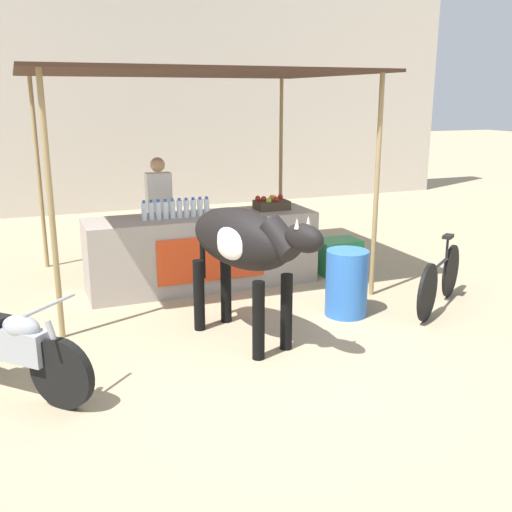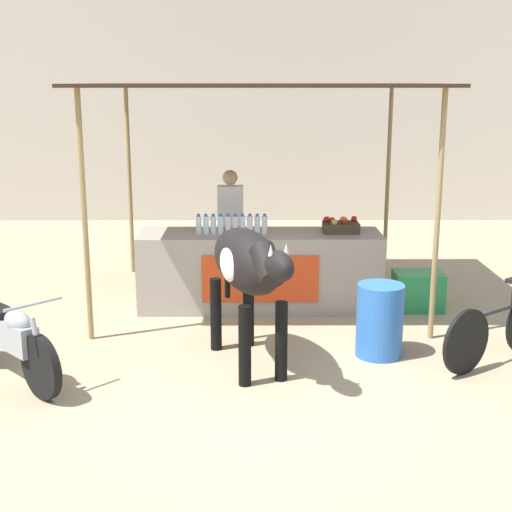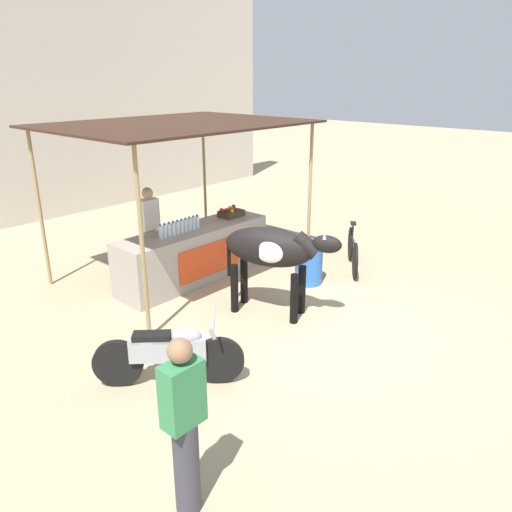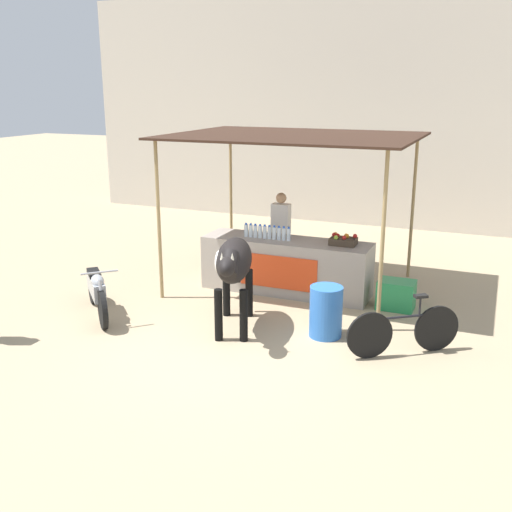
{
  "view_description": "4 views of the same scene",
  "coord_description": "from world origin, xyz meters",
  "px_view_note": "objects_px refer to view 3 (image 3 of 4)",
  "views": [
    {
      "loc": [
        -2.16,
        -5.14,
        2.47
      ],
      "look_at": [
        0.14,
        0.65,
        0.79
      ],
      "focal_mm": 42.0,
      "sensor_mm": 36.0,
      "label": 1
    },
    {
      "loc": [
        -0.1,
        -6.43,
        2.78
      ],
      "look_at": [
        -0.05,
        1.57,
        0.82
      ],
      "focal_mm": 50.0,
      "sensor_mm": 36.0,
      "label": 2
    },
    {
      "loc": [
        -5.56,
        -4.25,
        3.52
      ],
      "look_at": [
        0.07,
        0.77,
        0.77
      ],
      "focal_mm": 35.0,
      "sensor_mm": 36.0,
      "label": 3
    },
    {
      "loc": [
        3.44,
        -7.42,
        3.58
      ],
      "look_at": [
        -0.02,
        0.84,
        1.02
      ],
      "focal_mm": 42.0,
      "sensor_mm": 36.0,
      "label": 4
    }
  ],
  "objects_px": {
    "bicycle_leaning": "(353,251)",
    "passerby_on_street": "(184,427)",
    "vendor_behind_counter": "(150,231)",
    "cooler_box": "(270,242)",
    "fruit_crate": "(231,213)",
    "motorcycle_parked": "(170,352)",
    "cow": "(272,251)",
    "stall_counter": "(195,254)",
    "water_barrel": "(309,263)"
  },
  "relations": [
    {
      "from": "vendor_behind_counter",
      "to": "cooler_box",
      "type": "xyz_separation_m",
      "value": [
        2.36,
        -0.85,
        -0.61
      ]
    },
    {
      "from": "vendor_behind_counter",
      "to": "bicycle_leaning",
      "type": "height_order",
      "value": "vendor_behind_counter"
    },
    {
      "from": "stall_counter",
      "to": "bicycle_leaning",
      "type": "height_order",
      "value": "stall_counter"
    },
    {
      "from": "bicycle_leaning",
      "to": "vendor_behind_counter",
      "type": "bearing_deg",
      "value": 136.91
    },
    {
      "from": "stall_counter",
      "to": "vendor_behind_counter",
      "type": "height_order",
      "value": "vendor_behind_counter"
    },
    {
      "from": "cooler_box",
      "to": "motorcycle_parked",
      "type": "height_order",
      "value": "motorcycle_parked"
    },
    {
      "from": "bicycle_leaning",
      "to": "passerby_on_street",
      "type": "xyz_separation_m",
      "value": [
        -5.86,
        -1.98,
        0.5
      ]
    },
    {
      "from": "fruit_crate",
      "to": "water_barrel",
      "type": "height_order",
      "value": "fruit_crate"
    },
    {
      "from": "passerby_on_street",
      "to": "cow",
      "type": "bearing_deg",
      "value": 29.37
    },
    {
      "from": "water_barrel",
      "to": "cooler_box",
      "type": "bearing_deg",
      "value": 64.01
    },
    {
      "from": "motorcycle_parked",
      "to": "bicycle_leaning",
      "type": "height_order",
      "value": "motorcycle_parked"
    },
    {
      "from": "water_barrel",
      "to": "motorcycle_parked",
      "type": "xyz_separation_m",
      "value": [
        -3.62,
        -0.61,
        0.04
      ]
    },
    {
      "from": "fruit_crate",
      "to": "passerby_on_street",
      "type": "bearing_deg",
      "value": -139.18
    },
    {
      "from": "water_barrel",
      "to": "cow",
      "type": "relative_size",
      "value": 0.42
    },
    {
      "from": "motorcycle_parked",
      "to": "bicycle_leaning",
      "type": "xyz_separation_m",
      "value": [
        4.78,
        0.42,
        -0.08
      ]
    },
    {
      "from": "water_barrel",
      "to": "cow",
      "type": "height_order",
      "value": "cow"
    },
    {
      "from": "cooler_box",
      "to": "water_barrel",
      "type": "height_order",
      "value": "water_barrel"
    },
    {
      "from": "passerby_on_street",
      "to": "motorcycle_parked",
      "type": "bearing_deg",
      "value": 55.14
    },
    {
      "from": "cooler_box",
      "to": "stall_counter",
      "type": "bearing_deg",
      "value": 177.19
    },
    {
      "from": "water_barrel",
      "to": "cow",
      "type": "bearing_deg",
      "value": -168.17
    },
    {
      "from": "vendor_behind_counter",
      "to": "passerby_on_street",
      "type": "bearing_deg",
      "value": -124.11
    },
    {
      "from": "cow",
      "to": "passerby_on_street",
      "type": "xyz_separation_m",
      "value": [
        -3.34,
        -1.88,
        -0.18
      ]
    },
    {
      "from": "cow",
      "to": "bicycle_leaning",
      "type": "xyz_separation_m",
      "value": [
        2.52,
        0.1,
        -0.69
      ]
    },
    {
      "from": "vendor_behind_counter",
      "to": "cooler_box",
      "type": "bearing_deg",
      "value": -19.78
    },
    {
      "from": "cooler_box",
      "to": "cow",
      "type": "relative_size",
      "value": 0.33
    },
    {
      "from": "cooler_box",
      "to": "passerby_on_street",
      "type": "bearing_deg",
      "value": -145.74
    },
    {
      "from": "fruit_crate",
      "to": "vendor_behind_counter",
      "type": "relative_size",
      "value": 0.27
    },
    {
      "from": "vendor_behind_counter",
      "to": "cooler_box",
      "type": "distance_m",
      "value": 2.58
    },
    {
      "from": "vendor_behind_counter",
      "to": "fruit_crate",
      "type": "bearing_deg",
      "value": -26.61
    },
    {
      "from": "fruit_crate",
      "to": "vendor_behind_counter",
      "type": "xyz_separation_m",
      "value": [
        -1.39,
        0.7,
        -0.19
      ]
    },
    {
      "from": "stall_counter",
      "to": "motorcycle_parked",
      "type": "distance_m",
      "value": 3.3
    },
    {
      "from": "bicycle_leaning",
      "to": "fruit_crate",
      "type": "bearing_deg",
      "value": 126.09
    },
    {
      "from": "water_barrel",
      "to": "cow",
      "type": "xyz_separation_m",
      "value": [
        -1.36,
        -0.28,
        0.65
      ]
    },
    {
      "from": "cooler_box",
      "to": "bicycle_leaning",
      "type": "xyz_separation_m",
      "value": [
        0.41,
        -1.74,
        0.11
      ]
    },
    {
      "from": "stall_counter",
      "to": "cooler_box",
      "type": "xyz_separation_m",
      "value": [
        1.98,
        -0.1,
        -0.24
      ]
    },
    {
      "from": "motorcycle_parked",
      "to": "passerby_on_street",
      "type": "height_order",
      "value": "passerby_on_street"
    },
    {
      "from": "fruit_crate",
      "to": "vendor_behind_counter",
      "type": "bearing_deg",
      "value": 153.39
    },
    {
      "from": "water_barrel",
      "to": "bicycle_leaning",
      "type": "distance_m",
      "value": 1.18
    },
    {
      "from": "stall_counter",
      "to": "cooler_box",
      "type": "height_order",
      "value": "stall_counter"
    },
    {
      "from": "fruit_crate",
      "to": "cow",
      "type": "height_order",
      "value": "cow"
    },
    {
      "from": "stall_counter",
      "to": "vendor_behind_counter",
      "type": "distance_m",
      "value": 0.92
    },
    {
      "from": "motorcycle_parked",
      "to": "fruit_crate",
      "type": "bearing_deg",
      "value": 34.29
    },
    {
      "from": "fruit_crate",
      "to": "water_barrel",
      "type": "bearing_deg",
      "value": -82.71
    },
    {
      "from": "stall_counter",
      "to": "cow",
      "type": "relative_size",
      "value": 1.63
    },
    {
      "from": "cow",
      "to": "motorcycle_parked",
      "type": "bearing_deg",
      "value": -171.75
    },
    {
      "from": "bicycle_leaning",
      "to": "passerby_on_street",
      "type": "bearing_deg",
      "value": -161.37
    },
    {
      "from": "vendor_behind_counter",
      "to": "passerby_on_street",
      "type": "xyz_separation_m",
      "value": [
        -3.09,
        -4.57,
        0.0
      ]
    },
    {
      "from": "fruit_crate",
      "to": "motorcycle_parked",
      "type": "xyz_separation_m",
      "value": [
        -3.4,
        -2.32,
        -0.61
      ]
    },
    {
      "from": "cow",
      "to": "motorcycle_parked",
      "type": "relative_size",
      "value": 1.38
    },
    {
      "from": "bicycle_leaning",
      "to": "passerby_on_street",
      "type": "distance_m",
      "value": 6.21
    }
  ]
}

